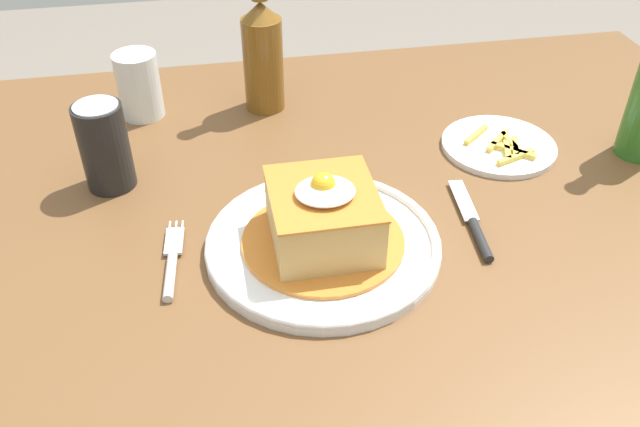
# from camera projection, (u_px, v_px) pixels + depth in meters

# --- Properties ---
(dining_table) EXTENTS (1.30, 1.05, 0.75)m
(dining_table) POSITION_uv_depth(u_px,v_px,m) (369.00, 283.00, 0.91)
(dining_table) COLOR brown
(dining_table) RESTS_ON ground_plane
(main_plate) EXTENTS (0.29, 0.29, 0.02)m
(main_plate) POSITION_uv_depth(u_px,v_px,m) (323.00, 243.00, 0.82)
(main_plate) COLOR white
(main_plate) RESTS_ON dining_table
(sandwich_meal) EXTENTS (0.20, 0.20, 0.10)m
(sandwich_meal) POSITION_uv_depth(u_px,v_px,m) (323.00, 219.00, 0.79)
(sandwich_meal) COLOR orange
(sandwich_meal) RESTS_ON main_plate
(fork) EXTENTS (0.03, 0.14, 0.01)m
(fork) POSITION_uv_depth(u_px,v_px,m) (172.00, 265.00, 0.79)
(fork) COLOR silver
(fork) RESTS_ON dining_table
(knife) EXTENTS (0.03, 0.17, 0.01)m
(knife) POSITION_uv_depth(u_px,v_px,m) (475.00, 228.00, 0.85)
(knife) COLOR #262628
(knife) RESTS_ON dining_table
(soda_can) EXTENTS (0.07, 0.07, 0.12)m
(soda_can) POSITION_uv_depth(u_px,v_px,m) (105.00, 146.00, 0.89)
(soda_can) COLOR black
(soda_can) RESTS_ON dining_table
(beer_bottle_amber) EXTENTS (0.06, 0.06, 0.27)m
(beer_bottle_amber) POSITION_uv_depth(u_px,v_px,m) (263.00, 50.00, 1.05)
(beer_bottle_amber) COLOR brown
(beer_bottle_amber) RESTS_ON dining_table
(drinking_glass) EXTENTS (0.07, 0.07, 0.10)m
(drinking_glass) POSITION_uv_depth(u_px,v_px,m) (140.00, 89.00, 1.06)
(drinking_glass) COLOR #3F2314
(drinking_glass) RESTS_ON dining_table
(side_plate_fries) EXTENTS (0.17, 0.17, 0.02)m
(side_plate_fries) POSITION_uv_depth(u_px,v_px,m) (499.00, 146.00, 1.00)
(side_plate_fries) COLOR white
(side_plate_fries) RESTS_ON dining_table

